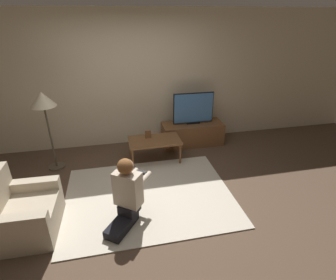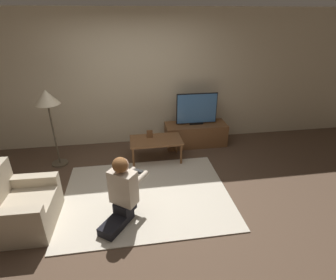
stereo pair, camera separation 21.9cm
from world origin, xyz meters
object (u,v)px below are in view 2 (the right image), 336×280
floor_lamp (47,102)px  armchair (20,209)px  tv (197,109)px  coffee_table (156,142)px  person_kneeling (122,191)px

floor_lamp → armchair: bearing=-94.9°
tv → coffee_table: 1.10m
tv → armchair: 3.42m
tv → person_kneeling: (-1.48, -2.02, -0.32)m
armchair → person_kneeling: size_ratio=0.93×
person_kneeling → coffee_table: bearing=-75.6°
tv → person_kneeling: bearing=-126.1°
tv → floor_lamp: size_ratio=0.59×
armchair → tv: bearing=-53.6°
tv → coffee_table: tv is taller
armchair → person_kneeling: (1.29, -0.09, 0.20)m
armchair → floor_lamp: bearing=-3.5°
floor_lamp → armchair: (-0.13, -1.53, -0.91)m
floor_lamp → tv: bearing=8.9°
coffee_table → floor_lamp: floor_lamp is taller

